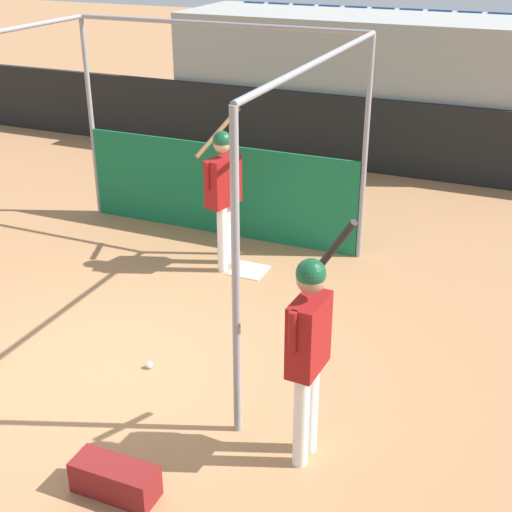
{
  "coord_description": "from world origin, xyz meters",
  "views": [
    {
      "loc": [
        3.74,
        -4.98,
        4.15
      ],
      "look_at": [
        1.14,
        1.11,
        1.02
      ],
      "focal_mm": 50.0,
      "sensor_mm": 36.0,
      "label": 1
    }
  ],
  "objects_px": {
    "player_batter": "(223,186)",
    "equipment_bag": "(115,479)",
    "player_waiting": "(309,342)",
    "baseball": "(149,365)"
  },
  "relations": [
    {
      "from": "player_batter",
      "to": "equipment_bag",
      "type": "height_order",
      "value": "player_batter"
    },
    {
      "from": "player_batter",
      "to": "player_waiting",
      "type": "bearing_deg",
      "value": -130.23
    },
    {
      "from": "equipment_bag",
      "to": "player_waiting",
      "type": "bearing_deg",
      "value": 39.1
    },
    {
      "from": "player_waiting",
      "to": "player_batter",
      "type": "bearing_deg",
      "value": 39.38
    },
    {
      "from": "player_waiting",
      "to": "baseball",
      "type": "bearing_deg",
      "value": 75.62
    },
    {
      "from": "player_waiting",
      "to": "equipment_bag",
      "type": "height_order",
      "value": "player_waiting"
    },
    {
      "from": "player_batter",
      "to": "baseball",
      "type": "relative_size",
      "value": 26.73
    },
    {
      "from": "equipment_bag",
      "to": "baseball",
      "type": "xyz_separation_m",
      "value": [
        -0.66,
        1.62,
        -0.1
      ]
    },
    {
      "from": "player_waiting",
      "to": "equipment_bag",
      "type": "distance_m",
      "value": 1.88
    },
    {
      "from": "player_batter",
      "to": "player_waiting",
      "type": "distance_m",
      "value": 3.79
    }
  ]
}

